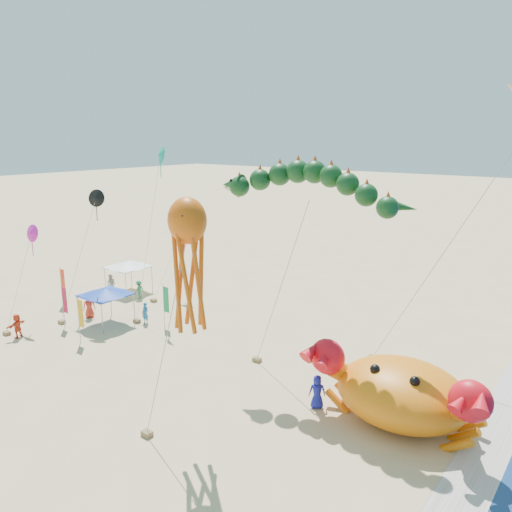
# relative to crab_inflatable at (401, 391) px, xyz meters

# --- Properties ---
(ground) EXTENTS (320.00, 320.00, 0.00)m
(ground) POSITION_rel_crab_inflatable_xyz_m (-8.07, -0.24, -1.67)
(ground) COLOR #D1B784
(ground) RESTS_ON ground
(foam_strip) EXTENTS (320.00, 320.00, 0.00)m
(foam_strip) POSITION_rel_crab_inflatable_xyz_m (3.93, -0.24, -1.66)
(foam_strip) COLOR silver
(foam_strip) RESTS_ON ground
(crab_inflatable) EXTENTS (8.63, 5.39, 3.78)m
(crab_inflatable) POSITION_rel_crab_inflatable_xyz_m (0.00, 0.00, 0.00)
(crab_inflatable) COLOR orange
(crab_inflatable) RESTS_ON ground
(dragon_kite) EXTENTS (10.74, 2.99, 11.92)m
(dragon_kite) POSITION_rel_crab_inflatable_xyz_m (-6.14, 1.03, 9.08)
(dragon_kite) COLOR #0F3915
(dragon_kite) RESTS_ON ground
(octopus_kite) EXTENTS (2.61, 2.54, 11.06)m
(octopus_kite) POSITION_rel_crab_inflatable_xyz_m (-7.34, -6.61, 6.90)
(octopus_kite) COLOR #DD590B
(octopus_kite) RESTS_ON ground
(canopy_blue) EXTENTS (3.35, 3.35, 2.71)m
(canopy_blue) POSITION_rel_crab_inflatable_xyz_m (-22.20, -0.49, 0.78)
(canopy_blue) COLOR gray
(canopy_blue) RESTS_ON ground
(canopy_white) EXTENTS (3.45, 3.45, 2.71)m
(canopy_white) POSITION_rel_crab_inflatable_xyz_m (-27.33, 5.62, 0.78)
(canopy_white) COLOR gray
(canopy_white) RESTS_ON ground
(feather_flags) EXTENTS (10.84, 5.47, 3.20)m
(feather_flags) POSITION_rel_crab_inflatable_xyz_m (-22.77, -1.22, 0.35)
(feather_flags) COLOR gray
(feather_flags) RESTS_ON ground
(beachgoers) EXTENTS (28.46, 11.96, 1.85)m
(beachgoers) POSITION_rel_crab_inflatable_xyz_m (-20.37, 0.04, -0.81)
(beachgoers) COLOR #1A2099
(beachgoers) RESTS_ON ground
(small_kites) EXTENTS (7.05, 14.39, 12.81)m
(small_kites) POSITION_rel_crab_inflatable_xyz_m (-23.64, 2.12, 5.84)
(small_kites) COLOR #DF18B7
(small_kites) RESTS_ON ground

